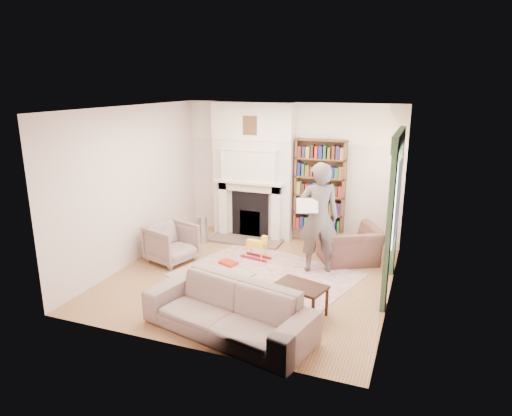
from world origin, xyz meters
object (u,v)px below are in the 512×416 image
at_px(paraffin_heater, 202,229).
at_px(bookcase, 320,186).
at_px(armchair_reading, 349,245).
at_px(man_reading, 318,218).
at_px(rocking_horse, 256,247).
at_px(coffee_table, 300,300).
at_px(sofa, 228,310).
at_px(armchair_left, 171,243).

bearing_deg(paraffin_heater, bookcase, 20.65).
height_order(armchair_reading, man_reading, man_reading).
bearing_deg(rocking_horse, coffee_table, -42.09).
height_order(armchair_reading, rocking_horse, armchair_reading).
distance_m(coffee_table, rocking_horse, 2.19).
xyz_separation_m(armchair_reading, sofa, (-1.05, -3.01, -0.00)).
height_order(man_reading, rocking_horse, man_reading).
xyz_separation_m(coffee_table, paraffin_heater, (-2.70, 2.21, 0.05)).
bearing_deg(rocking_horse, man_reading, 3.76).
relative_size(armchair_reading, armchair_left, 1.34).
distance_m(bookcase, armchair_reading, 1.43).
bearing_deg(sofa, rocking_horse, 116.35).
bearing_deg(rocking_horse, bookcase, 67.30).
bearing_deg(bookcase, coffee_table, -81.33).
bearing_deg(bookcase, armchair_left, -138.93).
height_order(armchair_left, man_reading, man_reading).
bearing_deg(sofa, paraffin_heater, 136.33).
xyz_separation_m(bookcase, armchair_reading, (0.77, -0.86, -0.84)).
bearing_deg(armchair_reading, man_reading, 24.16).
height_order(man_reading, coffee_table, man_reading).
xyz_separation_m(coffee_table, rocking_horse, (-1.33, 1.74, 0.02)).
xyz_separation_m(man_reading, paraffin_heater, (-2.56, 0.61, -0.69)).
distance_m(armchair_left, rocking_horse, 1.55).
bearing_deg(bookcase, man_reading, -77.43).
height_order(paraffin_heater, rocking_horse, paraffin_heater).
xyz_separation_m(bookcase, armchair_left, (-2.26, -1.97, -0.82)).
xyz_separation_m(bookcase, sofa, (-0.28, -3.87, -0.84)).
bearing_deg(armchair_left, paraffin_heater, 15.72).
bearing_deg(coffee_table, sofa, -116.66).
bearing_deg(paraffin_heater, coffee_table, -39.33).
relative_size(sofa, man_reading, 1.19).
xyz_separation_m(sofa, man_reading, (0.60, 2.41, 0.63)).
bearing_deg(bookcase, rocking_horse, -123.23).
xyz_separation_m(armchair_reading, man_reading, (-0.45, -0.60, 0.63)).
xyz_separation_m(armchair_left, sofa, (1.98, -1.90, -0.02)).
distance_m(man_reading, rocking_horse, 1.39).
relative_size(sofa, coffee_table, 3.26).
height_order(bookcase, sofa, bookcase).
relative_size(armchair_reading, man_reading, 0.54).
bearing_deg(man_reading, armchair_reading, -150.01).
relative_size(armchair_left, paraffin_heater, 1.40).
distance_m(bookcase, man_reading, 1.51).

